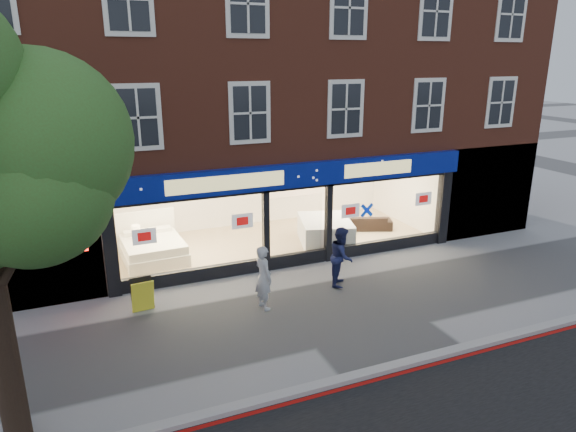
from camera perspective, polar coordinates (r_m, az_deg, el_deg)
ground at (r=13.78m, az=6.25°, el=-9.96°), size 120.00×120.00×0.00m
kerb_line at (r=11.54m, az=13.93°, el=-16.22°), size 60.00×0.10×0.01m
kerb_stone at (r=11.64m, az=13.36°, el=-15.53°), size 60.00×0.25×0.12m
showroom_floor at (r=18.13m, az=-1.71°, el=-2.85°), size 11.00×4.50×0.10m
building at (r=18.62m, az=-3.90°, el=18.42°), size 19.00×8.26×10.30m
display_bed at (r=16.97m, az=-14.85°, el=-3.38°), size 2.02×2.39×1.31m
bedside_table at (r=17.10m, az=-16.34°, el=-3.67°), size 0.51×0.51×0.55m
mattress_stack at (r=17.81m, az=4.14°, el=-1.66°), size 2.20×2.51×0.84m
sofa at (r=19.42m, az=8.74°, el=-0.68°), size 1.96×1.32×0.53m
a_board at (r=13.82m, az=-15.87°, el=-8.44°), size 0.60×0.41×0.88m
pedestrian_grey at (r=13.28m, az=-2.75°, el=-6.84°), size 0.52×0.69×1.71m
pedestrian_blue at (r=14.70m, az=5.98°, el=-4.46°), size 1.00×1.06×1.72m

